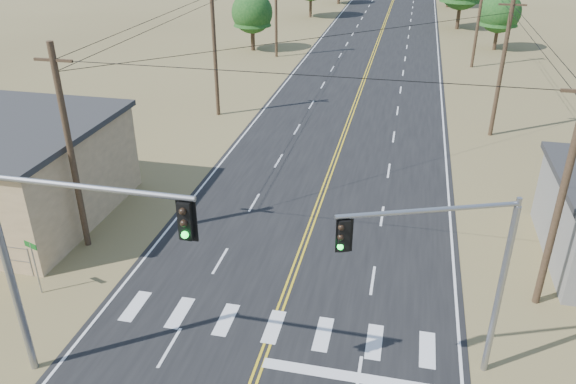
# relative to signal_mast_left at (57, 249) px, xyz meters

# --- Properties ---
(road) EXTENTS (15.00, 200.00, 0.02)m
(road) POSITION_rel_signal_mast_left_xyz_m (5.99, 26.02, -5.40)
(road) COLOR black
(road) RESTS_ON ground
(utility_pole_left_near) EXTENTS (1.80, 0.30, 10.00)m
(utility_pole_left_near) POSITION_rel_signal_mast_left_xyz_m (-4.51, 8.02, -0.29)
(utility_pole_left_near) COLOR #4C3826
(utility_pole_left_near) RESTS_ON ground
(utility_pole_left_mid) EXTENTS (1.80, 0.30, 10.00)m
(utility_pole_left_mid) POSITION_rel_signal_mast_left_xyz_m (-4.51, 28.02, -0.29)
(utility_pole_left_mid) COLOR #4C3826
(utility_pole_left_mid) RESTS_ON ground
(utility_pole_left_far) EXTENTS (1.80, 0.30, 10.00)m
(utility_pole_left_far) POSITION_rel_signal_mast_left_xyz_m (-4.51, 48.02, -0.29)
(utility_pole_left_far) COLOR #4C3826
(utility_pole_left_far) RESTS_ON ground
(utility_pole_right_near) EXTENTS (1.80, 0.30, 10.00)m
(utility_pole_right_near) POSITION_rel_signal_mast_left_xyz_m (16.49, 8.02, -0.29)
(utility_pole_right_near) COLOR #4C3826
(utility_pole_right_near) RESTS_ON ground
(utility_pole_right_mid) EXTENTS (1.80, 0.30, 10.00)m
(utility_pole_right_mid) POSITION_rel_signal_mast_left_xyz_m (16.49, 28.02, -0.29)
(utility_pole_right_mid) COLOR #4C3826
(utility_pole_right_mid) RESTS_ON ground
(utility_pole_right_far) EXTENTS (1.80, 0.30, 10.00)m
(utility_pole_right_far) POSITION_rel_signal_mast_left_xyz_m (16.49, 48.02, -0.29)
(utility_pole_right_far) COLOR #4C3826
(utility_pole_right_far) RESTS_ON ground
(signal_mast_left) EXTENTS (6.96, 0.48, 7.96)m
(signal_mast_left) POSITION_rel_signal_mast_left_xyz_m (0.00, 0.00, 0.00)
(signal_mast_left) COLOR gray
(signal_mast_left) RESTS_ON ground
(signal_mast_right) EXTENTS (5.56, 2.36, 7.03)m
(signal_mast_right) POSITION_rel_signal_mast_left_xyz_m (12.40, 2.85, -0.65)
(signal_mast_right) COLOR gray
(signal_mast_right) RESTS_ON ground
(street_sign) EXTENTS (0.73, 0.27, 2.55)m
(street_sign) POSITION_rel_signal_mast_left_xyz_m (-4.42, 4.02, -3.70)
(street_sign) COLOR gray
(street_sign) RESTS_ON ground
(tree_left_near) EXTENTS (4.65, 4.65, 7.75)m
(tree_left_near) POSITION_rel_signal_mast_left_xyz_m (-7.92, 50.49, -0.67)
(tree_left_near) COLOR #3F2D1E
(tree_left_near) RESTS_ON ground
(tree_right_near) EXTENTS (4.66, 4.66, 7.76)m
(tree_right_near) POSITION_rel_signal_mast_left_xyz_m (19.60, 56.86, -0.67)
(tree_right_near) COLOR #3F2D1E
(tree_right_near) RESTS_ON ground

